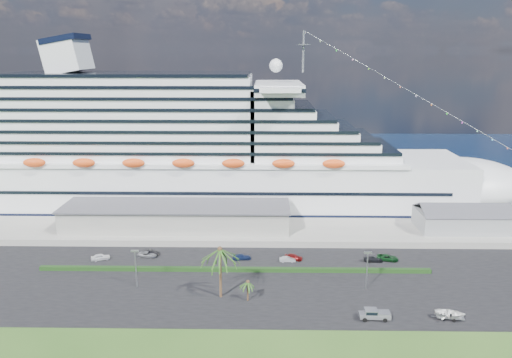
{
  "coord_description": "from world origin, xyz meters",
  "views": [
    {
      "loc": [
        -1.32,
        -87.37,
        48.26
      ],
      "look_at": [
        -3.34,
        30.0,
        18.0
      ],
      "focal_mm": 35.0,
      "sensor_mm": 36.0,
      "label": 1
    }
  ],
  "objects_px": {
    "boat_trailer": "(450,314)",
    "pickup_truck": "(374,314)",
    "cruise_ship": "(199,156)",
    "parked_car_3": "(242,257)"
  },
  "relations": [
    {
      "from": "parked_car_3",
      "to": "boat_trailer",
      "type": "height_order",
      "value": "boat_trailer"
    },
    {
      "from": "pickup_truck",
      "to": "boat_trailer",
      "type": "relative_size",
      "value": 0.9
    },
    {
      "from": "pickup_truck",
      "to": "boat_trailer",
      "type": "bearing_deg",
      "value": 0.6
    },
    {
      "from": "cruise_ship",
      "to": "boat_trailer",
      "type": "xyz_separation_m",
      "value": [
        54.6,
        -68.1,
        -15.4
      ]
    },
    {
      "from": "cruise_ship",
      "to": "pickup_truck",
      "type": "distance_m",
      "value": 80.89
    },
    {
      "from": "cruise_ship",
      "to": "pickup_truck",
      "type": "xyz_separation_m",
      "value": [
        40.59,
        -68.24,
        -15.46
      ]
    },
    {
      "from": "cruise_ship",
      "to": "boat_trailer",
      "type": "distance_m",
      "value": 88.63
    },
    {
      "from": "boat_trailer",
      "to": "pickup_truck",
      "type": "bearing_deg",
      "value": -179.4
    },
    {
      "from": "cruise_ship",
      "to": "parked_car_3",
      "type": "xyz_separation_m",
      "value": [
        14.92,
        -41.4,
        -15.93
      ]
    },
    {
      "from": "parked_car_3",
      "to": "pickup_truck",
      "type": "xyz_separation_m",
      "value": [
        25.67,
        -26.84,
        0.47
      ]
    }
  ]
}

